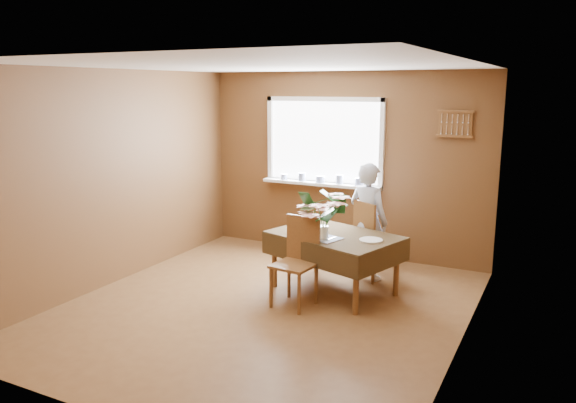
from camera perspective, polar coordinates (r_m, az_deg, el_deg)
The scene contains 15 objects.
floor at distance 6.05m, azimuth -2.40°, elevation -10.74°, with size 4.50×4.50×0.00m, color brown.
ceiling at distance 5.60m, azimuth -2.62°, elevation 13.66°, with size 4.50×4.50×0.00m, color white.
wall_back at distance 7.70m, azimuth 5.74°, elevation 3.74°, with size 4.00×4.00×0.00m, color brown.
wall_front at distance 3.94m, azimuth -18.80°, elevation -4.49°, with size 4.00×4.00×0.00m, color brown.
wall_left at distance 6.88m, azimuth -17.19°, elevation 2.33°, with size 4.50×4.50×0.00m, color brown.
wall_right at distance 5.04m, azimuth 17.74°, elevation -0.97°, with size 4.50×4.50×0.00m, color brown.
window_assembly at distance 7.75m, azimuth 3.58°, elevation 4.59°, with size 1.72×0.20×1.22m.
spoon_rack at distance 7.22m, azimuth 16.62°, elevation 7.57°, with size 0.44×0.05×0.33m.
dining_table at distance 6.35m, azimuth 4.74°, elevation -4.03°, with size 1.60×1.30×0.68m.
chair_far at distance 6.84m, azimuth 8.44°, elevation -3.57°, with size 0.57×0.57×0.96m.
chair_near at distance 6.00m, azimuth 1.02°, elevation -5.68°, with size 0.45×0.45×0.95m.
seated_woman at distance 6.81m, azimuth 8.15°, elevation -1.99°, with size 0.52×0.34×1.42m, color white.
flower_bouquet at distance 6.06m, azimuth 3.63°, elevation -0.83°, with size 0.58×0.58×0.50m.
side_plate at distance 6.11m, azimuth 8.42°, elevation -3.90°, with size 0.25×0.25×0.01m, color white.
table_knife at distance 6.12m, azimuth 4.36°, elevation -3.77°, with size 0.02×0.19×0.00m, color silver.
Camera 1 is at (2.75, -4.87, 2.30)m, focal length 35.00 mm.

